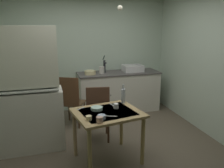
% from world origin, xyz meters
% --- Properties ---
extents(ground_plane, '(4.83, 4.83, 0.00)m').
position_xyz_m(ground_plane, '(0.00, 0.00, 0.00)').
color(ground_plane, brown).
extents(wall_back, '(3.72, 0.10, 2.54)m').
position_xyz_m(wall_back, '(0.00, 1.97, 1.27)').
color(wall_back, beige).
rests_on(wall_back, ground).
extents(wall_right, '(0.10, 3.93, 2.54)m').
position_xyz_m(wall_right, '(1.86, 0.00, 1.27)').
color(wall_right, beige).
rests_on(wall_right, ground).
extents(hutch_cabinet, '(1.06, 0.46, 1.94)m').
position_xyz_m(hutch_cabinet, '(-1.26, 0.33, 0.91)').
color(hutch_cabinet, silver).
rests_on(hutch_cabinet, ground).
extents(counter_cabinet, '(1.85, 0.64, 0.91)m').
position_xyz_m(counter_cabinet, '(0.61, 1.60, 0.46)').
color(counter_cabinet, silver).
rests_on(counter_cabinet, ground).
extents(sink_basin, '(0.44, 0.34, 0.15)m').
position_xyz_m(sink_basin, '(0.95, 1.60, 0.99)').
color(sink_basin, silver).
rests_on(sink_basin, counter_cabinet).
extents(hand_pump, '(0.05, 0.27, 0.39)m').
position_xyz_m(hand_pump, '(0.29, 1.64, 1.08)').
color(hand_pump, '#232328').
rests_on(hand_pump, counter_cabinet).
extents(mixing_bowl_counter, '(0.24, 0.24, 0.08)m').
position_xyz_m(mixing_bowl_counter, '(-0.05, 1.55, 0.95)').
color(mixing_bowl_counter, beige).
rests_on(mixing_bowl_counter, counter_cabinet).
extents(stoneware_crock, '(0.12, 0.12, 0.15)m').
position_xyz_m(stoneware_crock, '(0.22, 1.59, 0.99)').
color(stoneware_crock, beige).
rests_on(stoneware_crock, counter_cabinet).
extents(dining_table, '(1.03, 0.91, 0.76)m').
position_xyz_m(dining_table, '(-0.15, -0.33, 0.64)').
color(dining_table, tan).
rests_on(dining_table, ground).
extents(chair_far_side, '(0.46, 0.46, 0.99)m').
position_xyz_m(chair_far_side, '(-0.17, 0.28, 0.51)').
color(chair_far_side, '#513421').
rests_on(chair_far_side, ground).
extents(chair_by_counter, '(0.54, 0.54, 1.01)m').
position_xyz_m(chair_by_counter, '(-0.52, 1.02, 0.52)').
color(chair_by_counter, brown).
rests_on(chair_by_counter, ground).
extents(serving_bowl_wide, '(0.17, 0.17, 0.04)m').
position_xyz_m(serving_bowl_wide, '(-0.28, -0.21, 0.78)').
color(serving_bowl_wide, '#ADD1C1').
rests_on(serving_bowl_wide, dining_table).
extents(soup_bowl_small, '(0.11, 0.11, 0.05)m').
position_xyz_m(soup_bowl_small, '(-0.29, -0.54, 0.78)').
color(soup_bowl_small, '#9EB2C6').
rests_on(soup_bowl_small, dining_table).
extents(mug_tall, '(0.07, 0.07, 0.07)m').
position_xyz_m(mug_tall, '(0.00, -0.22, 0.79)').
color(mug_tall, white).
rests_on(mug_tall, dining_table).
extents(teacup_cream, '(0.08, 0.08, 0.08)m').
position_xyz_m(teacup_cream, '(-0.35, -0.67, 0.80)').
color(teacup_cream, tan).
rests_on(teacup_cream, dining_table).
extents(teacup_mint, '(0.08, 0.08, 0.06)m').
position_xyz_m(teacup_mint, '(-0.46, -0.54, 0.79)').
color(teacup_mint, beige).
rests_on(teacup_mint, dining_table).
extents(glass_bottle, '(0.07, 0.07, 0.30)m').
position_xyz_m(glass_bottle, '(0.18, -0.02, 0.88)').
color(glass_bottle, '#B7BCC1').
rests_on(glass_bottle, dining_table).
extents(table_knife, '(0.06, 0.21, 0.00)m').
position_xyz_m(table_knife, '(-0.01, -0.09, 0.76)').
color(table_knife, silver).
rests_on(table_knife, dining_table).
extents(teaspoon_near_bowl, '(0.12, 0.10, 0.00)m').
position_xyz_m(teaspoon_near_bowl, '(-0.50, -0.10, 0.76)').
color(teaspoon_near_bowl, beige).
rests_on(teaspoon_near_bowl, dining_table).
extents(teaspoon_by_cup, '(0.15, 0.08, 0.00)m').
position_xyz_m(teaspoon_by_cup, '(-0.15, -0.50, 0.76)').
color(teaspoon_by_cup, beige).
rests_on(teaspoon_by_cup, dining_table).
extents(pendant_bulb, '(0.08, 0.08, 0.08)m').
position_xyz_m(pendant_bulb, '(0.21, 0.28, 2.20)').
color(pendant_bulb, '#F9EFCC').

